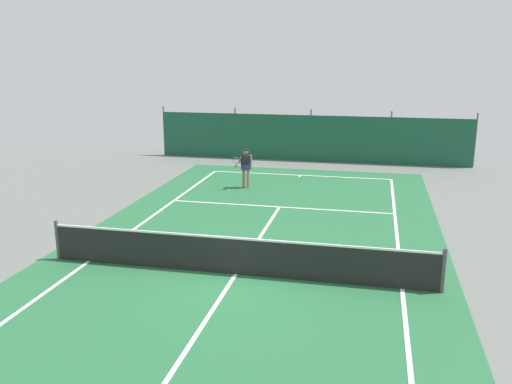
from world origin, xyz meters
name	(u,v)px	position (x,y,z in m)	size (l,w,h in m)	color
ground_plane	(236,274)	(0.00, 0.00, 0.00)	(36.00, 36.00, 0.00)	slate
court_surface	(236,274)	(0.00, 0.00, 0.00)	(11.02, 26.60, 0.01)	#236038
tennis_net	(236,256)	(0.00, 0.00, 0.51)	(10.12, 0.10, 1.10)	black
back_fence	(311,147)	(0.00, 15.99, 0.67)	(16.30, 0.98, 2.70)	#195138
tennis_player	(245,165)	(-1.92, 9.05, 0.96)	(0.76, 0.72, 1.64)	#9E7051
tennis_ball_near_player	(163,245)	(-2.61, 1.59, 0.03)	(0.07, 0.07, 0.07)	#CCDB33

